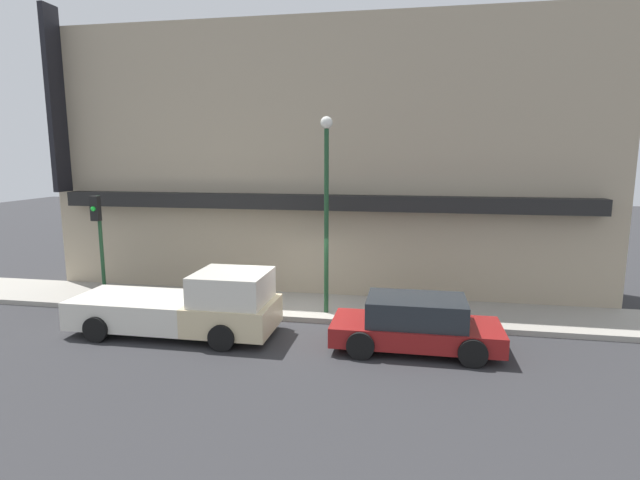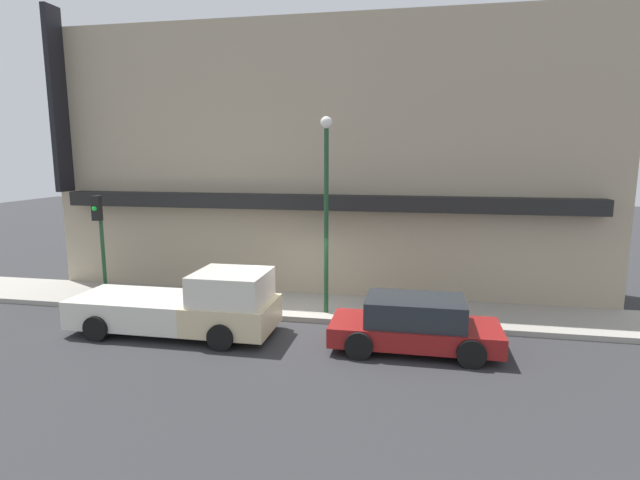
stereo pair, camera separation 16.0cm
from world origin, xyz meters
TOP-DOWN VIEW (x-y plane):
  - ground_plane at (0.00, 0.00)m, footprint 80.00×80.00m
  - sidewalk at (0.00, 1.34)m, footprint 36.00×2.68m
  - building at (-0.02, 4.16)m, footprint 19.80×3.80m
  - pickup_truck at (-2.89, -1.49)m, footprint 5.77×2.25m
  - parked_car at (3.40, -1.49)m, footprint 4.32×2.01m
  - fire_hydrant at (3.73, 0.44)m, footprint 0.22×0.22m
  - street_lamp at (0.69, 0.65)m, footprint 0.36×0.36m
  - traffic_light at (-6.76, 0.35)m, footprint 0.28×0.42m

SIDE VIEW (x-z plane):
  - ground_plane at x=0.00m, z-range 0.00..0.00m
  - sidewalk at x=0.00m, z-range 0.00..0.17m
  - fire_hydrant at x=3.73m, z-range 0.17..0.93m
  - parked_car at x=3.40m, z-range -0.01..1.37m
  - pickup_truck at x=-2.89m, z-range -0.12..1.73m
  - traffic_light at x=-6.76m, z-range 0.84..4.38m
  - street_lamp at x=0.69m, z-range 0.88..6.82m
  - building at x=-0.02m, z-range -0.32..9.83m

